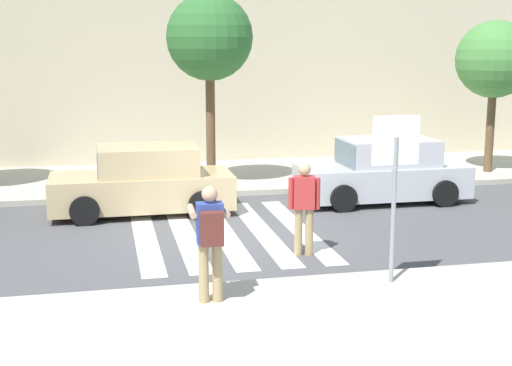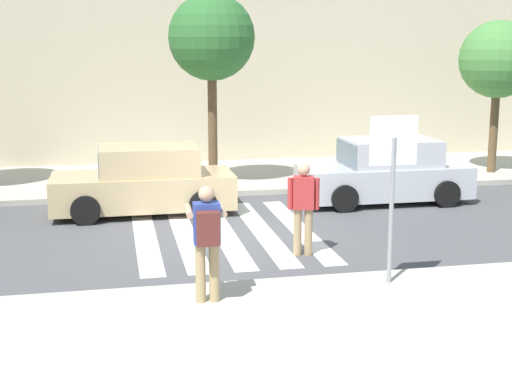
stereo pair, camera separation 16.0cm
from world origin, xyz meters
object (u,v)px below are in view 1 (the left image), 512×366
at_px(stop_sign, 395,162).
at_px(parked_car_tan, 144,182).
at_px(parked_car_silver, 383,172).
at_px(photographer_with_backpack, 210,234).
at_px(pedestrian_crossing, 304,203).
at_px(street_tree_center, 210,39).
at_px(street_tree_east, 495,60).

distance_m(stop_sign, parked_car_tan, 7.12).
relative_size(parked_car_tan, parked_car_silver, 1.00).
relative_size(photographer_with_backpack, parked_car_silver, 0.42).
height_order(stop_sign, parked_car_tan, stop_sign).
distance_m(pedestrian_crossing, parked_car_silver, 5.05).
xyz_separation_m(parked_car_tan, parked_car_silver, (5.82, -0.00, 0.00)).
relative_size(stop_sign, parked_car_tan, 0.64).
height_order(stop_sign, photographer_with_backpack, stop_sign).
height_order(photographer_with_backpack, parked_car_tan, photographer_with_backpack).
height_order(pedestrian_crossing, parked_car_tan, pedestrian_crossing).
bearing_deg(street_tree_center, stop_sign, -78.80).
distance_m(stop_sign, parked_car_silver, 6.62).
distance_m(parked_car_silver, street_tree_center, 5.51).
bearing_deg(parked_car_silver, pedestrian_crossing, -128.62).
relative_size(parked_car_silver, street_tree_center, 0.83).
bearing_deg(street_tree_east, photographer_with_backpack, -137.12).
xyz_separation_m(stop_sign, photographer_with_backpack, (-2.92, -0.30, -0.89)).
relative_size(pedestrian_crossing, parked_car_silver, 0.42).
bearing_deg(street_tree_center, parked_car_tan, -131.71).
relative_size(photographer_with_backpack, street_tree_center, 0.35).
bearing_deg(photographer_with_backpack, street_tree_east, 42.88).
bearing_deg(parked_car_silver, parked_car_tan, 180.00).
xyz_separation_m(photographer_with_backpack, parked_car_silver, (5.24, 6.36, -0.44)).
distance_m(photographer_with_backpack, pedestrian_crossing, 3.20).
relative_size(stop_sign, street_tree_center, 0.53).
bearing_deg(street_tree_center, photographer_with_backpack, -98.71).
distance_m(photographer_with_backpack, parked_car_silver, 8.25).
relative_size(photographer_with_backpack, pedestrian_crossing, 1.00).
relative_size(pedestrian_crossing, parked_car_tan, 0.42).
height_order(photographer_with_backpack, street_tree_east, street_tree_east).
bearing_deg(pedestrian_crossing, parked_car_tan, 124.19).
relative_size(parked_car_tan, street_tree_east, 0.95).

